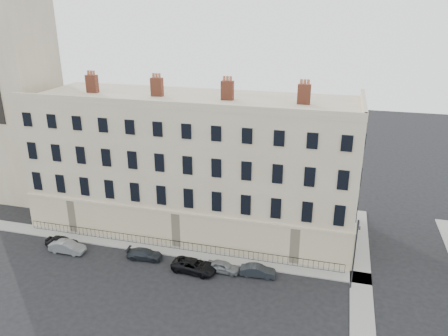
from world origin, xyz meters
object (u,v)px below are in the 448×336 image
Objects in this scene: car_c at (145,254)px; car_e at (223,267)px; car_a at (62,241)px; streetlamp at (355,252)px; car_d at (194,266)px; car_f at (258,271)px; car_b at (67,247)px.

car_e is at bearing -95.78° from car_c.
streetlamp reaches higher than car_a.
car_d is 1.35× the size of car_e.
car_f is (21.45, 0.09, -0.03)m from car_a.
car_a is at bearing -175.98° from streetlamp.
car_d is 2.82m from car_e.
car_b reaches higher than car_d.
car_f is 9.24m from streetlamp.
car_a is 1.01× the size of car_f.
car_c is 0.53× the size of streetlamp.
streetlamp reaches higher than car_f.
car_c is at bearing 92.68° from car_e.
streetlamp is at bearing -84.74° from car_e.
car_d reaches higher than car_c.
car_a reaches higher than car_f.
car_b is 1.13× the size of car_f.
car_d reaches higher than car_e.
car_c is at bearing -94.13° from car_a.
streetlamp is (14.73, 1.04, 3.29)m from car_d.
car_e is (16.76, 0.81, -0.07)m from car_b.
car_a is 0.90× the size of car_b.
car_b is (1.29, -0.90, 0.04)m from car_a.
car_b is 28.97m from streetlamp.
car_f is at bearing -175.37° from streetlamp.
car_f is 0.48× the size of streetlamp.
car_d is (5.64, -0.84, 0.08)m from car_c.
car_b is 20.18m from car_f.
car_d is at bearing -103.28° from car_c.
car_b is 1.16× the size of car_e.
car_b is 16.78m from car_e.
streetlamp is at bearing -94.27° from car_c.
streetlamp is (28.76, 1.15, 3.28)m from car_b.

